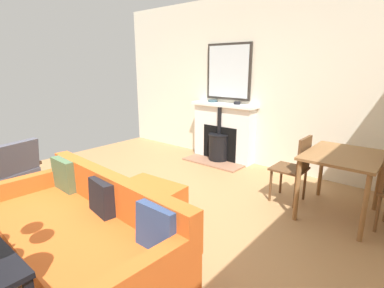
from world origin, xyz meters
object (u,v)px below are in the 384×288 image
object	(u,v)px
mantel_bowl_far	(237,103)
dining_chair_near_fireplace	(296,164)
dining_table	(343,163)
mantel_bowl_near	(213,101)
fireplace	(222,135)
sofa	(82,231)
ottoman	(147,198)
armchair_accent	(9,169)

from	to	relation	value
mantel_bowl_far	dining_chair_near_fireplace	xyz separation A→B (m)	(0.93, 1.44, -0.57)
mantel_bowl_far	dining_table	size ratio (longest dim) A/B	0.13
mantel_bowl_near	dining_chair_near_fireplace	size ratio (longest dim) A/B	0.19
fireplace	sofa	bearing A→B (deg)	12.93
fireplace	mantel_bowl_near	xyz separation A→B (m)	(-0.05, -0.27, 0.61)
mantel_bowl_far	dining_table	world-z (taller)	mantel_bowl_far
mantel_bowl_near	dining_table	distance (m)	2.68
fireplace	ottoman	world-z (taller)	fireplace
ottoman	dining_chair_near_fireplace	bearing A→B (deg)	141.20
sofa	dining_chair_near_fireplace	world-z (taller)	dining_chair_near_fireplace
dining_table	fireplace	bearing A→B (deg)	-111.73
ottoman	fireplace	bearing A→B (deg)	-166.89
armchair_accent	dining_table	distance (m)	4.03
mantel_bowl_near	dining_chair_near_fireplace	xyz separation A→B (m)	(0.93, 1.97, -0.56)
fireplace	armchair_accent	world-z (taller)	fireplace
armchair_accent	ottoman	bearing A→B (deg)	117.16
mantel_bowl_far	sofa	xyz separation A→B (m)	(3.30, 0.49, -0.75)
mantel_bowl_near	armchair_accent	xyz separation A→B (m)	(3.21, -0.84, -0.63)
mantel_bowl_far	sofa	size ratio (longest dim) A/B	0.06
mantel_bowl_far	armchair_accent	bearing A→B (deg)	-22.95
fireplace	armchair_accent	xyz separation A→B (m)	(3.17, -1.10, -0.02)
sofa	ottoman	bearing A→B (deg)	-167.53
fireplace	ottoman	size ratio (longest dim) A/B	1.62
mantel_bowl_far	armchair_accent	world-z (taller)	mantel_bowl_far
mantel_bowl_far	dining_chair_near_fireplace	distance (m)	1.81
dining_table	ottoman	bearing A→B (deg)	-49.26
armchair_accent	dining_chair_near_fireplace	xyz separation A→B (m)	(-2.28, 2.80, 0.07)
fireplace	armchair_accent	bearing A→B (deg)	-19.21
mantel_bowl_far	dining_table	xyz separation A→B (m)	(0.93, 1.95, -0.44)
fireplace	dining_chair_near_fireplace	size ratio (longest dim) A/B	1.44
armchair_accent	dining_table	xyz separation A→B (m)	(-2.28, 3.32, 0.19)
ottoman	armchair_accent	size ratio (longest dim) A/B	0.96
mantel_bowl_near	armchair_accent	size ratio (longest dim) A/B	0.21
sofa	ottoman	world-z (taller)	sofa
mantel_bowl_near	dining_table	size ratio (longest dim) A/B	0.18
fireplace	mantel_bowl_near	world-z (taller)	mantel_bowl_near
armchair_accent	dining_table	size ratio (longest dim) A/B	0.84
mantel_bowl_near	ottoman	size ratio (longest dim) A/B	0.22
sofa	dining_table	distance (m)	2.80
mantel_bowl_near	dining_chair_near_fireplace	bearing A→B (deg)	64.68
dining_chair_near_fireplace	ottoman	bearing A→B (deg)	-38.80
sofa	dining_chair_near_fireplace	xyz separation A→B (m)	(-2.37, 0.95, 0.18)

